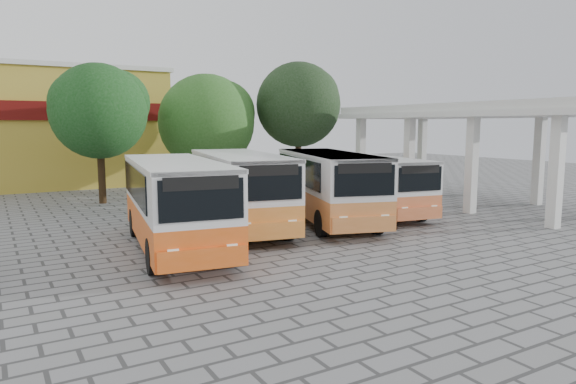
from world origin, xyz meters
TOP-DOWN VIEW (x-y plane):
  - ground at (0.00, 0.00)m, footprint 90.00×90.00m
  - terminal_shelter at (10.50, 4.00)m, footprint 6.80×15.80m
  - shophouse_block at (-11.00, 25.99)m, footprint 20.40×10.40m
  - bus_far_left at (-7.03, 1.84)m, footprint 3.86×8.92m
  - bus_centre_left at (-3.56, 4.10)m, footprint 4.31×9.09m
  - bus_centre_right at (0.37, 3.27)m, footprint 5.02×9.12m
  - bus_far_right at (3.53, 4.01)m, footprint 3.64×8.03m
  - tree_left at (-7.12, 14.25)m, footprint 5.41×5.15m
  - tree_middle at (-0.10, 16.32)m, footprint 6.47×6.16m
  - tree_right at (6.14, 15.18)m, footprint 6.07×5.78m

SIDE VIEW (x-z plane):
  - ground at x=0.00m, z-range 0.00..0.00m
  - bus_far_right at x=3.53m, z-range 0.22..3.00m
  - bus_centre_right at x=0.37m, z-range 0.24..3.34m
  - bus_far_left at x=-7.03m, z-range 0.24..3.35m
  - bus_centre_left at x=-3.56m, z-range 0.25..3.38m
  - shophouse_block at x=-11.00m, z-range 0.01..8.31m
  - tree_middle at x=-0.10m, z-range 0.91..8.47m
  - terminal_shelter at x=10.50m, z-range 2.21..7.61m
  - tree_left at x=-7.12m, z-range 1.40..9.03m
  - tree_right at x=6.14m, z-range 1.58..10.16m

